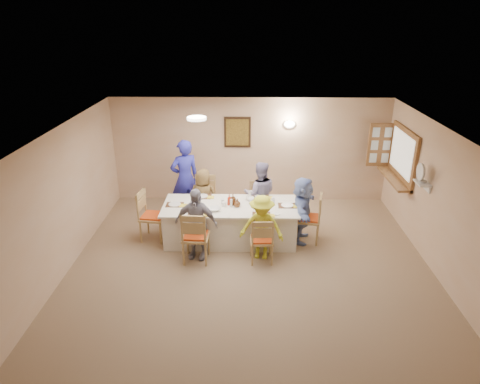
{
  "coord_description": "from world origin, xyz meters",
  "views": [
    {
      "loc": [
        -0.05,
        -6.25,
        4.23
      ],
      "look_at": [
        -0.2,
        1.4,
        1.05
      ],
      "focal_mm": 32.0,
      "sensor_mm": 36.0,
      "label": 1
    }
  ],
  "objects_px": {
    "dining_table": "(230,223)",
    "chair_back_left": "(204,200)",
    "chair_back_right": "(260,203)",
    "diner_right_end": "(302,210)",
    "diner_front_left": "(196,224)",
    "desk_fan": "(422,175)",
    "chair_front_right": "(262,239)",
    "diner_back_left": "(204,197)",
    "diner_front_right": "(262,227)",
    "chair_left_end": "(153,216)",
    "chair_front_left": "(196,235)",
    "diner_back_right": "(260,194)",
    "chair_right_end": "(308,218)",
    "caregiver": "(185,178)",
    "serving_hatch": "(403,155)",
    "condiment_ketchup": "(229,200)"
  },
  "relations": [
    {
      "from": "condiment_ketchup",
      "to": "dining_table",
      "type": "bearing_deg",
      "value": -37.29
    },
    {
      "from": "diner_front_right",
      "to": "condiment_ketchup",
      "type": "xyz_separation_m",
      "value": [
        -0.62,
        0.7,
        0.24
      ]
    },
    {
      "from": "chair_back_right",
      "to": "chair_right_end",
      "type": "distance_m",
      "value": 1.24
    },
    {
      "from": "chair_back_left",
      "to": "diner_front_left",
      "type": "relative_size",
      "value": 0.75
    },
    {
      "from": "diner_back_right",
      "to": "diner_front_left",
      "type": "height_order",
      "value": "diner_back_right"
    },
    {
      "from": "diner_back_right",
      "to": "diner_front_right",
      "type": "distance_m",
      "value": 1.36
    },
    {
      "from": "dining_table",
      "to": "chair_front_left",
      "type": "bearing_deg",
      "value": -126.87
    },
    {
      "from": "diner_back_right",
      "to": "diner_back_left",
      "type": "bearing_deg",
      "value": -1.02
    },
    {
      "from": "diner_front_left",
      "to": "condiment_ketchup",
      "type": "relative_size",
      "value": 6.33
    },
    {
      "from": "diner_front_left",
      "to": "diner_right_end",
      "type": "distance_m",
      "value": 2.13
    },
    {
      "from": "dining_table",
      "to": "diner_back_left",
      "type": "relative_size",
      "value": 2.1
    },
    {
      "from": "diner_front_right",
      "to": "diner_back_right",
      "type": "bearing_deg",
      "value": 99.48
    },
    {
      "from": "serving_hatch",
      "to": "diner_right_end",
      "type": "xyz_separation_m",
      "value": [
        -2.18,
        -0.99,
        -0.82
      ]
    },
    {
      "from": "chair_back_right",
      "to": "diner_right_end",
      "type": "bearing_deg",
      "value": -51.0
    },
    {
      "from": "chair_right_end",
      "to": "diner_back_left",
      "type": "height_order",
      "value": "diner_back_left"
    },
    {
      "from": "desk_fan",
      "to": "chair_back_left",
      "type": "distance_m",
      "value": 4.38
    },
    {
      "from": "chair_right_end",
      "to": "chair_front_right",
      "type": "bearing_deg",
      "value": -38.16
    },
    {
      "from": "serving_hatch",
      "to": "chair_right_end",
      "type": "bearing_deg",
      "value": -154.3
    },
    {
      "from": "diner_front_left",
      "to": "diner_back_right",
      "type": "bearing_deg",
      "value": 59.62
    },
    {
      "from": "chair_front_left",
      "to": "chair_front_right",
      "type": "distance_m",
      "value": 1.2
    },
    {
      "from": "caregiver",
      "to": "condiment_ketchup",
      "type": "distance_m",
      "value": 1.53
    },
    {
      "from": "diner_front_right",
      "to": "caregiver",
      "type": "height_order",
      "value": "caregiver"
    },
    {
      "from": "chair_right_end",
      "to": "caregiver",
      "type": "distance_m",
      "value": 2.87
    },
    {
      "from": "desk_fan",
      "to": "chair_front_right",
      "type": "height_order",
      "value": "desk_fan"
    },
    {
      "from": "serving_hatch",
      "to": "chair_front_right",
      "type": "xyz_separation_m",
      "value": [
        -3.0,
        -1.79,
        -1.05
      ]
    },
    {
      "from": "chair_back_right",
      "to": "diner_back_left",
      "type": "distance_m",
      "value": 1.22
    },
    {
      "from": "desk_fan",
      "to": "diner_back_right",
      "type": "height_order",
      "value": "desk_fan"
    },
    {
      "from": "dining_table",
      "to": "chair_back_left",
      "type": "relative_size",
      "value": 2.56
    },
    {
      "from": "diner_front_left",
      "to": "caregiver",
      "type": "relative_size",
      "value": 0.78
    },
    {
      "from": "desk_fan",
      "to": "chair_front_right",
      "type": "xyz_separation_m",
      "value": [
        -2.89,
        -0.44,
        -1.1
      ]
    },
    {
      "from": "desk_fan",
      "to": "chair_front_right",
      "type": "distance_m",
      "value": 3.12
    },
    {
      "from": "chair_front_left",
      "to": "diner_front_right",
      "type": "height_order",
      "value": "diner_front_right"
    },
    {
      "from": "chair_back_right",
      "to": "diner_front_left",
      "type": "distance_m",
      "value": 1.92
    },
    {
      "from": "chair_back_left",
      "to": "chair_right_end",
      "type": "bearing_deg",
      "value": -15.83
    },
    {
      "from": "diner_back_right",
      "to": "chair_front_left",
      "type": "bearing_deg",
      "value": 49.94
    },
    {
      "from": "chair_left_end",
      "to": "diner_right_end",
      "type": "xyz_separation_m",
      "value": [
        2.97,
        0.0,
        0.16
      ]
    },
    {
      "from": "dining_table",
      "to": "diner_back_right",
      "type": "distance_m",
      "value": 0.97
    },
    {
      "from": "chair_front_left",
      "to": "condiment_ketchup",
      "type": "bearing_deg",
      "value": -122.65
    },
    {
      "from": "desk_fan",
      "to": "diner_front_right",
      "type": "bearing_deg",
      "value": -173.74
    },
    {
      "from": "desk_fan",
      "to": "chair_left_end",
      "type": "bearing_deg",
      "value": 175.88
    },
    {
      "from": "dining_table",
      "to": "chair_back_right",
      "type": "distance_m",
      "value": 1.0
    },
    {
      "from": "chair_back_right",
      "to": "chair_left_end",
      "type": "distance_m",
      "value": 2.29
    },
    {
      "from": "serving_hatch",
      "to": "diner_front_left",
      "type": "relative_size",
      "value": 1.08
    },
    {
      "from": "chair_back_right",
      "to": "desk_fan",
      "type": "bearing_deg",
      "value": -28.62
    },
    {
      "from": "chair_front_right",
      "to": "desk_fan",
      "type": "bearing_deg",
      "value": -174.28
    },
    {
      "from": "diner_right_end",
      "to": "condiment_ketchup",
      "type": "height_order",
      "value": "diner_right_end"
    },
    {
      "from": "chair_back_left",
      "to": "diner_back_right",
      "type": "xyz_separation_m",
      "value": [
        1.2,
        -0.12,
        0.2
      ]
    },
    {
      "from": "diner_front_left",
      "to": "diner_right_end",
      "type": "relative_size",
      "value": 1.02
    },
    {
      "from": "chair_back_right",
      "to": "diner_front_right",
      "type": "distance_m",
      "value": 1.49
    },
    {
      "from": "diner_right_end",
      "to": "caregiver",
      "type": "relative_size",
      "value": 0.77
    }
  ]
}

